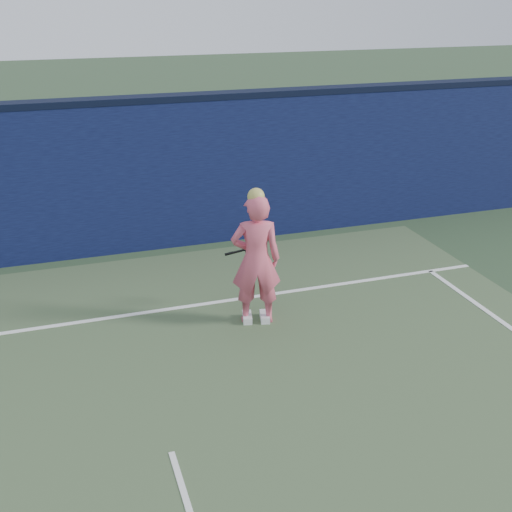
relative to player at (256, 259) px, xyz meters
name	(u,v)px	position (x,y,z in m)	size (l,w,h in m)	color
backstop_wall	(103,181)	(-1.63, 3.18, 0.34)	(24.00, 0.40, 2.50)	black
wall_cap	(95,102)	(-1.63, 3.18, 1.64)	(24.00, 0.42, 0.10)	black
player	(256,259)	(0.00, 0.00, 0.00)	(0.74, 0.57, 1.89)	#DC556E
racket	(254,248)	(0.10, 0.40, -0.01)	(0.57, 0.24, 0.32)	black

